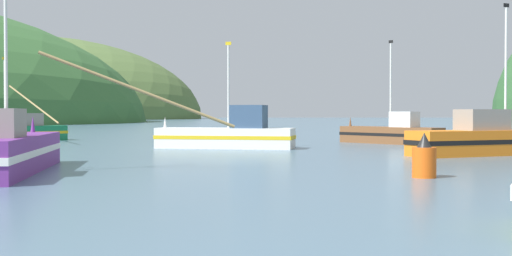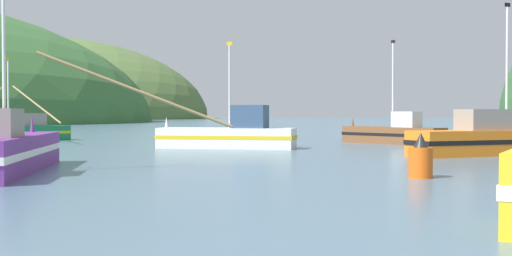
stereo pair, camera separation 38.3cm
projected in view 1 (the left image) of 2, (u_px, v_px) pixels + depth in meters
name	position (u px, v px, depth m)	size (l,w,h in m)	color
hill_far_right	(32.00, 119.00, 240.68)	(125.75, 100.60, 60.59)	#516B38
fishing_boat_green	(7.00, 132.00, 49.27)	(11.65, 10.60, 6.40)	#197A47
fishing_boat_purple	(8.00, 151.00, 23.73)	(16.49, 10.25, 7.77)	#6B2D84
fishing_boat_brown	(391.00, 133.00, 46.01)	(6.57, 7.28, 7.32)	brown
fishing_boat_orange	(490.00, 139.00, 33.79)	(9.51, 5.72, 7.92)	orange
fishing_boat_white	(229.00, 134.00, 40.12)	(8.81, 3.75, 6.56)	white
channel_buoy	(424.00, 159.00, 21.96)	(0.81, 0.81, 1.53)	#E55914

